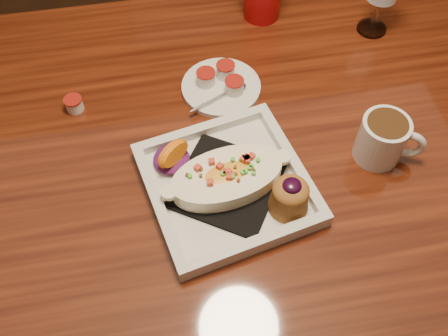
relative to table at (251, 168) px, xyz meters
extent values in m
plane|color=#332011|center=(0.00, 0.00, -0.65)|extent=(7.00, 7.00, 0.00)
cube|color=maroon|center=(0.00, 0.00, 0.08)|extent=(1.50, 0.90, 0.04)
cylinder|color=black|center=(0.67, 0.37, -0.30)|extent=(0.07, 0.07, 0.71)
cube|color=black|center=(0.00, 0.70, -0.20)|extent=(0.42, 0.42, 0.04)
cylinder|color=black|center=(0.17, 0.87, -0.43)|extent=(0.04, 0.04, 0.45)
cylinder|color=black|center=(-0.17, 0.87, -0.43)|extent=(0.04, 0.04, 0.45)
cylinder|color=black|center=(0.17, 0.53, -0.43)|extent=(0.04, 0.04, 0.45)
cylinder|color=black|center=(-0.17, 0.53, -0.43)|extent=(0.04, 0.04, 0.45)
cube|color=silver|center=(-0.07, -0.10, 0.10)|extent=(0.31, 0.31, 0.01)
cube|color=black|center=(-0.07, -0.10, 0.11)|extent=(0.23, 0.23, 0.01)
ellipsoid|color=gold|center=(-0.07, -0.10, 0.13)|extent=(0.18, 0.11, 0.03)
ellipsoid|color=#5E1556|center=(-0.16, -0.03, 0.12)|extent=(0.07, 0.07, 0.02)
cone|color=#955E26|center=(0.02, -0.16, 0.13)|extent=(0.07, 0.07, 0.05)
ellipsoid|color=#955E26|center=(0.02, -0.16, 0.16)|extent=(0.06, 0.06, 0.03)
ellipsoid|color=black|center=(0.02, -0.16, 0.17)|extent=(0.03, 0.03, 0.01)
cylinder|color=silver|center=(0.21, -0.07, 0.14)|extent=(0.08, 0.08, 0.09)
cylinder|color=#321D0D|center=(0.21, -0.07, 0.18)|extent=(0.07, 0.07, 0.02)
torus|color=silver|center=(0.25, -0.09, 0.14)|extent=(0.06, 0.04, 0.06)
cylinder|color=silver|center=(0.32, 0.25, 0.10)|extent=(0.06, 0.06, 0.01)
cylinder|color=silver|center=(0.32, 0.25, 0.14)|extent=(0.01, 0.01, 0.07)
cylinder|color=silver|center=(-0.04, 0.13, 0.10)|extent=(0.16, 0.16, 0.01)
cylinder|color=silver|center=(-0.07, 0.15, 0.12)|extent=(0.04, 0.04, 0.03)
cylinder|color=#A51C14|center=(-0.07, 0.15, 0.14)|extent=(0.04, 0.04, 0.00)
cylinder|color=silver|center=(-0.02, 0.16, 0.12)|extent=(0.04, 0.04, 0.03)
cylinder|color=#A51C14|center=(-0.02, 0.16, 0.14)|extent=(0.04, 0.04, 0.00)
cylinder|color=silver|center=(-0.01, 0.11, 0.12)|extent=(0.04, 0.04, 0.03)
cylinder|color=#A51C14|center=(-0.01, 0.11, 0.14)|extent=(0.04, 0.04, 0.00)
cylinder|color=silver|center=(-0.32, 0.13, 0.11)|extent=(0.03, 0.03, 0.03)
cylinder|color=#A51C14|center=(-0.32, 0.13, 0.12)|extent=(0.04, 0.04, 0.00)
camera|label=1|loc=(-0.16, -0.55, 0.83)|focal=40.00mm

